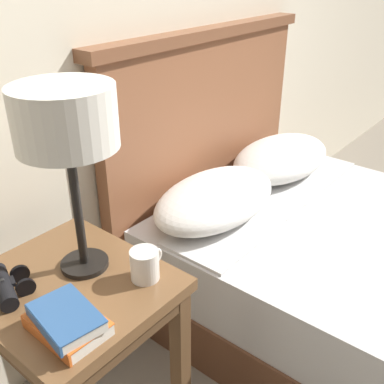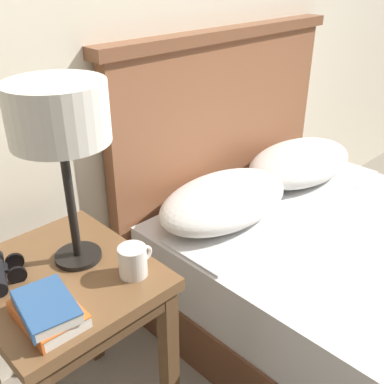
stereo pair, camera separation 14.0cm
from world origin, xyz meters
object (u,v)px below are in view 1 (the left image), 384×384
Objects in this scene: binoculars_pair at (4,286)px; coffee_mug at (145,264)px; bed at (378,281)px; table_lamp at (66,123)px; book_on_nightstand at (67,325)px; book_stacked_on_top at (65,318)px; nightstand at (73,311)px.

coffee_mug is at bearing -40.52° from binoculars_pair.
coffee_mug is (0.27, -0.23, 0.02)m from binoculars_pair.
table_lamp is (-0.92, 0.55, 0.76)m from bed.
bed reaches higher than binoculars_pair.
table_lamp is at bearing 42.11° from book_on_nightstand.
coffee_mug is at bearing -0.67° from book_on_nightstand.
bed is at bearing -28.68° from binoculars_pair.
coffee_mug is at bearing 0.81° from book_stacked_on_top.
bed is 1.32m from table_lamp.
book_stacked_on_top is 1.13× the size of binoculars_pair.
book_on_nightstand is 0.23m from binoculars_pair.
table_lamp is 4.85× the size of coffee_mug.
coffee_mug is (-0.86, 0.39, 0.39)m from bed.
nightstand is at bearing 52.40° from book_on_nightstand.
binoculars_pair is (-0.02, 0.23, -0.02)m from book_stacked_on_top.
book_stacked_on_top is 0.24m from binoculars_pair.
book_on_nightstand is 1.79× the size of coffee_mug.
table_lamp is at bearing -17.62° from binoculars_pair.
coffee_mug is (0.25, -0.00, 0.03)m from book_on_nightstand.
book_on_nightstand is at bearing 160.64° from bed.
book_stacked_on_top is at bearing -137.53° from table_lamp.
nightstand is 6.06× the size of coffee_mug.
bed reaches higher than book_on_nightstand.
table_lamp is 2.69× the size of book_stacked_on_top.
binoculars_pair reaches higher than nightstand.
bed is 1.24m from book_stacked_on_top.
binoculars_pair is at bearing 145.55° from nightstand.
book_stacked_on_top is at bearing -86.21° from binoculars_pair.
bed is 11.68× the size of binoculars_pair.
table_lamp is 2.71× the size of book_on_nightstand.
book_stacked_on_top is (-1.11, 0.38, 0.40)m from bed.
nightstand is 0.32× the size of bed.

